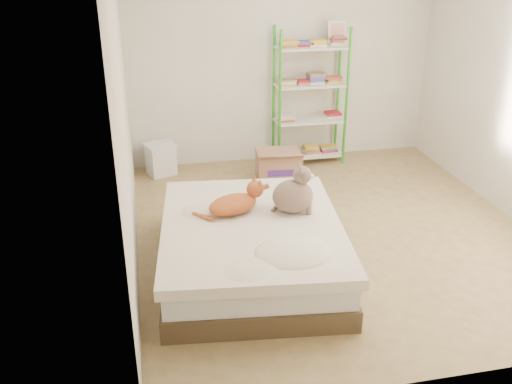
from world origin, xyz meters
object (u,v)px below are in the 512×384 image
object	(u,v)px
shelf_unit	(310,95)
orange_cat	(233,202)
bed	(252,248)
grey_cat	(293,189)
white_bin	(161,159)
cardboard_box	(279,166)

from	to	relation	value
shelf_unit	orange_cat	bearing A→B (deg)	-121.28
bed	grey_cat	distance (m)	0.61
bed	shelf_unit	distance (m)	2.81
orange_cat	grey_cat	xyz separation A→B (m)	(0.51, -0.08, 0.11)
orange_cat	white_bin	size ratio (longest dim) A/B	1.27
bed	cardboard_box	size ratio (longest dim) A/B	3.71
bed	white_bin	world-z (taller)	bed
orange_cat	cardboard_box	size ratio (longest dim) A/B	0.97
grey_cat	shelf_unit	size ratio (longest dim) A/B	0.25
bed	orange_cat	distance (m)	0.42
bed	cardboard_box	distance (m)	2.05
bed	orange_cat	world-z (taller)	orange_cat
shelf_unit	white_bin	bearing A→B (deg)	-178.61
shelf_unit	white_bin	world-z (taller)	shelf_unit
grey_cat	white_bin	bearing A→B (deg)	32.97
orange_cat	white_bin	distance (m)	2.28
shelf_unit	cardboard_box	size ratio (longest dim) A/B	3.19
grey_cat	cardboard_box	xyz separation A→B (m)	(0.32, 1.79, -0.51)
bed	shelf_unit	size ratio (longest dim) A/B	1.16
bed	grey_cat	xyz separation A→B (m)	(0.39, 0.13, 0.45)
grey_cat	white_bin	size ratio (longest dim) A/B	1.04
shelf_unit	cardboard_box	world-z (taller)	shelf_unit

